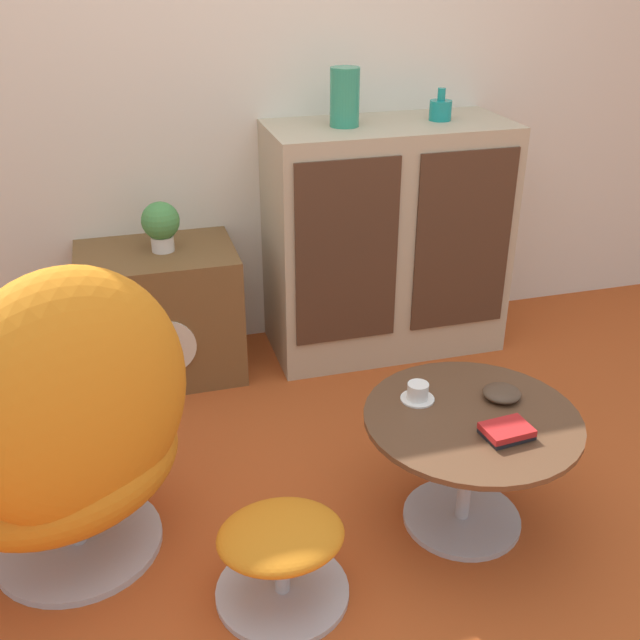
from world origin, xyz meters
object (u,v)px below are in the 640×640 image
potted_plant (161,224)px  tv_console (161,313)px  sideboard (386,240)px  ottoman (281,550)px  vase_leftmost (345,97)px  book_stack (507,431)px  coffee_table (469,448)px  bowl (502,393)px  teacup (418,393)px  vase_inner_left (440,109)px  egg_chair (69,432)px

potted_plant → tv_console: bearing=-178.8°
sideboard → ottoman: sideboard is taller
vase_leftmost → book_stack: size_ratio=1.53×
coffee_table → vase_leftmost: 1.51m
tv_console → bowl: size_ratio=5.41×
vase_leftmost → bowl: size_ratio=1.92×
book_stack → bowl: size_ratio=1.26×
vase_leftmost → teacup: bearing=-95.0°
sideboard → vase_leftmost: 0.66m
vase_inner_left → egg_chair: bearing=-145.5°
ottoman → teacup: teacup is taller
egg_chair → vase_inner_left: size_ratio=7.48×
potted_plant → bowl: size_ratio=1.72×
ottoman → book_stack: (0.69, 0.02, 0.26)m
potted_plant → book_stack: potted_plant is taller
bowl → ottoman: bearing=-164.5°
ottoman → vase_leftmost: (0.61, 1.39, 0.97)m
vase_inner_left → ottoman: bearing=-126.6°
ottoman → vase_leftmost: 1.80m
coffee_table → bowl: size_ratio=5.52×
tv_console → book_stack: size_ratio=4.29×
tv_console → ottoman: tv_console is taller
tv_console → teacup: 1.33m
sideboard → ottoman: 1.64m
coffee_table → vase_leftmost: size_ratio=2.87×
ottoman → book_stack: size_ratio=2.57×
teacup → book_stack: 0.31m
vase_inner_left → potted_plant: bearing=179.8°
egg_chair → ottoman: (0.54, -0.31, -0.29)m
vase_inner_left → book_stack: 1.55m
vase_inner_left → bowl: vase_inner_left is taller
ottoman → teacup: size_ratio=3.63×
tv_console → vase_inner_left: bearing=-0.2°
egg_chair → book_stack: 1.26m
sideboard → vase_inner_left: 0.60m
vase_leftmost → book_stack: 1.54m
sideboard → potted_plant: bearing=179.5°
egg_chair → ottoman: egg_chair is taller
coffee_table → potted_plant: (-0.81, 1.25, 0.39)m
vase_inner_left → vase_leftmost: bearing=180.0°
ottoman → bowl: 0.84m
vase_leftmost → book_stack: vase_leftmost is taller
book_stack → coffee_table: bearing=110.8°
ottoman → bowl: bearing=15.5°
potted_plant → coffee_table: bearing=-57.1°
tv_console → vase_leftmost: 1.18m
tv_console → vase_inner_left: size_ratio=4.93×
sideboard → book_stack: sideboard is taller
sideboard → coffee_table: (-0.17, -1.24, -0.22)m
bowl → teacup: bearing=166.4°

